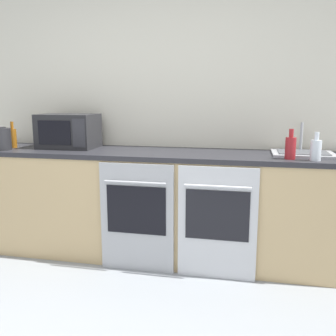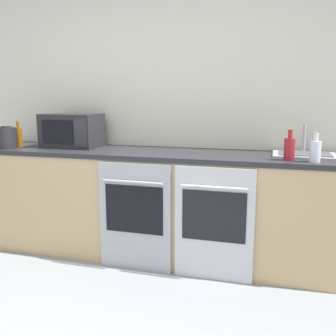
{
  "view_description": "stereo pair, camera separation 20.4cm",
  "coord_description": "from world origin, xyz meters",
  "px_view_note": "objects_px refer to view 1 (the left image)",
  "views": [
    {
      "loc": [
        0.8,
        -1.24,
        1.4
      ],
      "look_at": [
        0.14,
        1.83,
        0.8
      ],
      "focal_mm": 40.0,
      "sensor_mm": 36.0,
      "label": 1
    },
    {
      "loc": [
        1.0,
        -1.19,
        1.4
      ],
      "look_at": [
        0.14,
        1.83,
        0.8
      ],
      "focal_mm": 40.0,
      "sensor_mm": 36.0,
      "label": 2
    }
  ],
  "objects_px": {
    "kettle": "(1,139)",
    "bottle_amber": "(13,138)",
    "sink": "(303,152)",
    "oven_left": "(137,217)",
    "bottle_red": "(290,147)",
    "oven_right": "(217,223)",
    "microwave": "(69,131)",
    "bottle_clear": "(316,149)"
  },
  "relations": [
    {
      "from": "microwave",
      "to": "bottle_amber",
      "type": "relative_size",
      "value": 2.13
    },
    {
      "from": "kettle",
      "to": "sink",
      "type": "xyz_separation_m",
      "value": [
        2.56,
        0.29,
        -0.08
      ]
    },
    {
      "from": "microwave",
      "to": "kettle",
      "type": "bearing_deg",
      "value": -153.33
    },
    {
      "from": "oven_right",
      "to": "microwave",
      "type": "height_order",
      "value": "microwave"
    },
    {
      "from": "oven_right",
      "to": "kettle",
      "type": "relative_size",
      "value": 4.38
    },
    {
      "from": "sink",
      "to": "oven_left",
      "type": "bearing_deg",
      "value": -161.56
    },
    {
      "from": "oven_left",
      "to": "microwave",
      "type": "height_order",
      "value": "microwave"
    },
    {
      "from": "microwave",
      "to": "sink",
      "type": "bearing_deg",
      "value": 0.94
    },
    {
      "from": "bottle_amber",
      "to": "kettle",
      "type": "height_order",
      "value": "bottle_amber"
    },
    {
      "from": "kettle",
      "to": "sink",
      "type": "relative_size",
      "value": 0.41
    },
    {
      "from": "kettle",
      "to": "bottle_red",
      "type": "bearing_deg",
      "value": 0.4
    },
    {
      "from": "bottle_red",
      "to": "sink",
      "type": "relative_size",
      "value": 0.46
    },
    {
      "from": "sink",
      "to": "bottle_amber",
      "type": "bearing_deg",
      "value": -176.79
    },
    {
      "from": "oven_left",
      "to": "kettle",
      "type": "distance_m",
      "value": 1.41
    },
    {
      "from": "microwave",
      "to": "oven_left",
      "type": "bearing_deg",
      "value": -27.55
    },
    {
      "from": "microwave",
      "to": "bottle_red",
      "type": "xyz_separation_m",
      "value": [
        1.92,
        -0.24,
        -0.06
      ]
    },
    {
      "from": "bottle_amber",
      "to": "sink",
      "type": "height_order",
      "value": "sink"
    },
    {
      "from": "bottle_clear",
      "to": "kettle",
      "type": "distance_m",
      "value": 2.6
    },
    {
      "from": "bottle_red",
      "to": "kettle",
      "type": "relative_size",
      "value": 1.12
    },
    {
      "from": "kettle",
      "to": "bottle_clear",
      "type": "bearing_deg",
      "value": -0.4
    },
    {
      "from": "bottle_red",
      "to": "bottle_amber",
      "type": "height_order",
      "value": "bottle_amber"
    },
    {
      "from": "bottle_amber",
      "to": "sink",
      "type": "relative_size",
      "value": 0.49
    },
    {
      "from": "oven_left",
      "to": "kettle",
      "type": "xyz_separation_m",
      "value": [
        -1.27,
        0.14,
        0.58
      ]
    },
    {
      "from": "bottle_amber",
      "to": "sink",
      "type": "distance_m",
      "value": 2.55
    },
    {
      "from": "kettle",
      "to": "oven_left",
      "type": "bearing_deg",
      "value": -6.14
    },
    {
      "from": "oven_right",
      "to": "bottle_amber",
      "type": "distance_m",
      "value": 2.01
    },
    {
      "from": "kettle",
      "to": "bottle_amber",
      "type": "bearing_deg",
      "value": 84.79
    },
    {
      "from": "oven_right",
      "to": "bottle_red",
      "type": "relative_size",
      "value": 3.91
    },
    {
      "from": "oven_left",
      "to": "bottle_clear",
      "type": "xyz_separation_m",
      "value": [
        1.33,
        0.12,
        0.57
      ]
    },
    {
      "from": "oven_left",
      "to": "kettle",
      "type": "relative_size",
      "value": 4.38
    },
    {
      "from": "bottle_red",
      "to": "sink",
      "type": "height_order",
      "value": "sink"
    },
    {
      "from": "bottle_clear",
      "to": "bottle_red",
      "type": "relative_size",
      "value": 0.92
    },
    {
      "from": "bottle_red",
      "to": "kettle",
      "type": "bearing_deg",
      "value": -179.6
    },
    {
      "from": "bottle_clear",
      "to": "bottle_amber",
      "type": "bearing_deg",
      "value": 176.3
    },
    {
      "from": "microwave",
      "to": "bottle_red",
      "type": "distance_m",
      "value": 1.93
    },
    {
      "from": "oven_right",
      "to": "kettle",
      "type": "bearing_deg",
      "value": 175.91
    },
    {
      "from": "oven_left",
      "to": "bottle_red",
      "type": "bearing_deg",
      "value": 7.57
    },
    {
      "from": "oven_right",
      "to": "bottle_amber",
      "type": "relative_size",
      "value": 3.71
    },
    {
      "from": "bottle_amber",
      "to": "bottle_red",
      "type": "bearing_deg",
      "value": -3.13
    },
    {
      "from": "oven_left",
      "to": "sink",
      "type": "xyz_separation_m",
      "value": [
        1.29,
        0.43,
        0.5
      ]
    },
    {
      "from": "oven_left",
      "to": "microwave",
      "type": "bearing_deg",
      "value": 152.45
    },
    {
      "from": "oven_right",
      "to": "microwave",
      "type": "bearing_deg",
      "value": 164.2
    }
  ]
}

